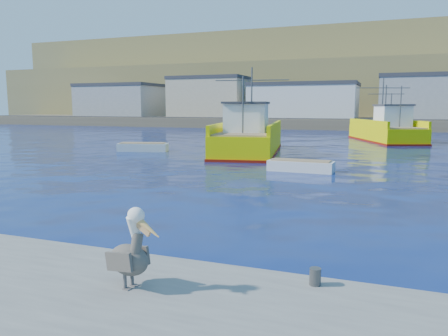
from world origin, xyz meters
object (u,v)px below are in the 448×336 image
trawler_yellow_b (386,131)px  boat_orange (386,131)px  skiff_left (143,148)px  skiff_mid (301,167)px  trawler_yellow_a (249,138)px  pelican (131,253)px

trawler_yellow_b → boat_orange: bearing=90.9°
boat_orange → skiff_left: (-18.18, -20.41, -0.71)m
trawler_yellow_b → skiff_mid: size_ratio=3.47×
trawler_yellow_a → pelican: trawler_yellow_a is taller
trawler_yellow_a → trawler_yellow_b: bearing=58.2°
trawler_yellow_a → boat_orange: bearing=62.2°
trawler_yellow_a → boat_orange: size_ratio=1.76×
boat_orange → skiff_left: size_ratio=1.83×
skiff_mid → pelican: pelican is taller
boat_orange → pelican: 44.90m
boat_orange → skiff_mid: (-4.24, -26.92, -0.73)m
trawler_yellow_a → skiff_left: size_ratio=3.22×
skiff_mid → trawler_yellow_b: bearing=80.0°
skiff_left → pelican: 28.29m
trawler_yellow_a → boat_orange: trawler_yellow_a is taller
skiff_mid → boat_orange: bearing=81.0°
trawler_yellow_a → skiff_mid: bearing=-56.0°
trawler_yellow_a → skiff_mid: trawler_yellow_a is taller
trawler_yellow_a → skiff_mid: (5.59, -8.29, -0.87)m
boat_orange → pelican: boat_orange is taller
boat_orange → pelican: bearing=-94.8°
skiff_left → skiff_mid: skiff_left is taller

